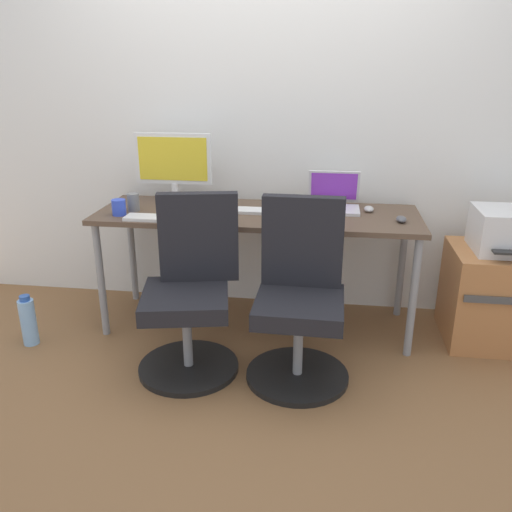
% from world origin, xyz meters
% --- Properties ---
extents(ground_plane, '(5.28, 5.28, 0.00)m').
position_xyz_m(ground_plane, '(0.00, 0.00, 0.00)').
color(ground_plane, brown).
extents(back_wall, '(4.40, 0.04, 2.60)m').
position_xyz_m(back_wall, '(0.00, 0.39, 1.30)').
color(back_wall, white).
rests_on(back_wall, ground).
extents(desk, '(1.90, 0.62, 0.74)m').
position_xyz_m(desk, '(0.00, 0.00, 0.67)').
color(desk, brown).
rests_on(desk, ground).
extents(office_chair_left, '(0.54, 0.54, 0.94)m').
position_xyz_m(office_chair_left, '(-0.28, -0.52, 0.42)').
color(office_chair_left, black).
rests_on(office_chair_left, ground).
extents(office_chair_right, '(0.54, 0.54, 0.94)m').
position_xyz_m(office_chair_right, '(0.29, -0.52, 0.42)').
color(office_chair_right, black).
rests_on(office_chair_right, ground).
extents(side_cabinet, '(0.58, 0.50, 0.56)m').
position_xyz_m(side_cabinet, '(1.43, -0.00, 0.28)').
color(side_cabinet, '#B77542').
rests_on(side_cabinet, ground).
extents(printer, '(0.38, 0.40, 0.24)m').
position_xyz_m(printer, '(1.43, -0.01, 0.68)').
color(printer, silver).
rests_on(printer, side_cabinet).
extents(water_bottle_on_floor, '(0.09, 0.09, 0.31)m').
position_xyz_m(water_bottle_on_floor, '(-1.29, -0.44, 0.15)').
color(water_bottle_on_floor, '#8CBFF2').
rests_on(water_bottle_on_floor, ground).
extents(desktop_monitor, '(0.48, 0.18, 0.43)m').
position_xyz_m(desktop_monitor, '(-0.55, 0.17, 0.99)').
color(desktop_monitor, silver).
rests_on(desktop_monitor, desk).
extents(open_laptop, '(0.31, 0.29, 0.22)m').
position_xyz_m(open_laptop, '(0.45, 0.15, 0.79)').
color(open_laptop, silver).
rests_on(open_laptop, desk).
extents(keyboard_by_monitor, '(0.34, 0.12, 0.02)m').
position_xyz_m(keyboard_by_monitor, '(-0.55, -0.23, 0.75)').
color(keyboard_by_monitor, silver).
rests_on(keyboard_by_monitor, desk).
extents(keyboard_by_laptop, '(0.34, 0.12, 0.02)m').
position_xyz_m(keyboard_by_laptop, '(-0.10, 0.00, 0.75)').
color(keyboard_by_laptop, silver).
rests_on(keyboard_by_laptop, desk).
extents(mouse_by_monitor, '(0.06, 0.10, 0.03)m').
position_xyz_m(mouse_by_monitor, '(0.82, -0.09, 0.75)').
color(mouse_by_monitor, '#515156').
rests_on(mouse_by_monitor, desk).
extents(mouse_by_laptop, '(0.06, 0.10, 0.03)m').
position_xyz_m(mouse_by_laptop, '(0.66, 0.11, 0.75)').
color(mouse_by_laptop, '#B7B7B7').
rests_on(mouse_by_laptop, desk).
extents(coffee_mug, '(0.08, 0.08, 0.09)m').
position_xyz_m(coffee_mug, '(-0.79, -0.17, 0.78)').
color(coffee_mug, blue).
rests_on(coffee_mug, desk).
extents(pen_cup, '(0.07, 0.07, 0.10)m').
position_xyz_m(pen_cup, '(-0.74, -0.07, 0.79)').
color(pen_cup, slate).
rests_on(pen_cup, desk).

